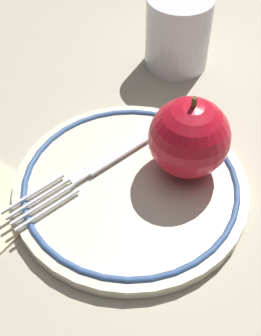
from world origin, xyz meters
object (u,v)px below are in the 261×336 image
Objects in this scene: fork at (100,164)px; drinking_glass at (178,32)px; plate at (130,187)px; apple_red_whole at (189,138)px.

drinking_glass is at bearing -155.55° from fork.
fork reaches higher than plate.
apple_red_whole is 0.96× the size of drinking_glass.
drinking_glass is at bearing -67.04° from apple_red_whole.
plate is 0.22m from drinking_glass.
plate is 1.21× the size of fork.
plate is 0.07m from apple_red_whole.
fork is (0.08, 0.03, -0.04)m from apple_red_whole.
drinking_glass reaches higher than fork.
plate is at bearing 98.55° from drinking_glass.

